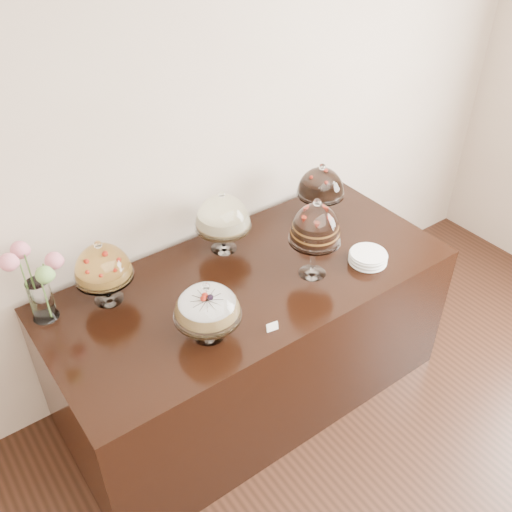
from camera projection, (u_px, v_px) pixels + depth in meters
wall_back at (199, 136)px, 3.06m from camera, size 5.00×0.04×3.00m
display_counter at (251, 338)px, 3.32m from camera, size 2.20×1.00×0.90m
cake_stand_sugar_sponge at (207, 305)px, 2.59m from camera, size 0.32×0.32×0.32m
cake_stand_choco_layer at (315, 226)px, 2.89m from camera, size 0.27×0.27×0.47m
cake_stand_cheesecake at (223, 214)px, 3.12m from camera, size 0.32×0.32×0.38m
cake_stand_dark_choco at (321, 184)px, 3.38m from camera, size 0.29×0.29×0.37m
cake_stand_fruit_tart at (102, 265)px, 2.78m from camera, size 0.29×0.29×0.36m
flower_vase at (37, 282)px, 2.68m from camera, size 0.27×0.32×0.41m
plate_stack at (368, 258)px, 3.14m from camera, size 0.20×0.20×0.06m
price_card_left at (272, 327)px, 2.72m from camera, size 0.06×0.02×0.04m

